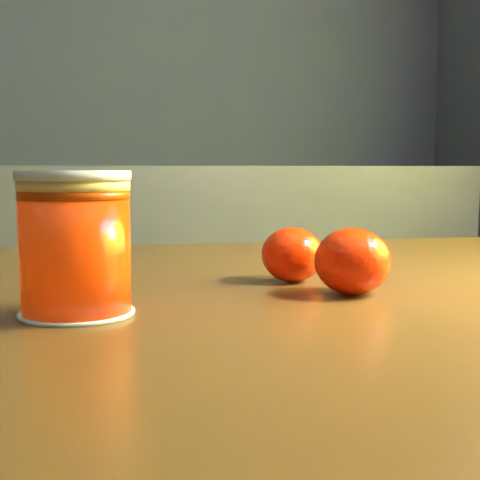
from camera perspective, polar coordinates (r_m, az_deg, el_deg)
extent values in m
cube|color=brown|center=(0.58, 3.65, -6.30)|extent=(1.07, 0.76, 0.04)
cylinder|color=#FF3305|center=(0.48, -13.86, -1.11)|extent=(0.08, 0.08, 0.09)
cylinder|color=#F4CA63|center=(0.48, -14.00, 4.53)|extent=(0.08, 0.08, 0.01)
cylinder|color=silver|center=(0.48, -14.02, 5.25)|extent=(0.08, 0.08, 0.00)
ellipsoid|color=#FF2A05|center=(0.55, 9.58, -1.79)|extent=(0.07, 0.07, 0.05)
ellipsoid|color=#FF2A05|center=(0.61, 4.49, -1.24)|extent=(0.07, 0.07, 0.05)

